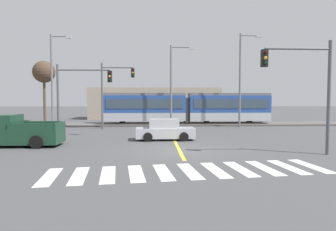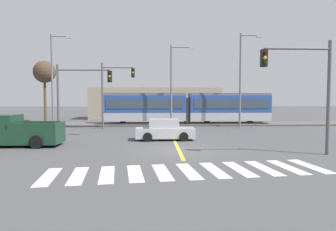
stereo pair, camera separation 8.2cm
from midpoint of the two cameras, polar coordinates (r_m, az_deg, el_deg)
ground_plane at (r=17.22m, az=2.09°, el=-6.74°), size 200.00×200.00×0.00m
track_bed at (r=33.83m, az=-0.30°, el=-1.68°), size 120.00×4.00×0.18m
rail_near at (r=33.10m, az=-0.24°, el=-1.54°), size 120.00×0.08×0.10m
rail_far at (r=34.54m, az=-0.35°, el=-1.34°), size 120.00×0.08×0.10m
light_rail_tram at (r=33.89m, az=3.51°, el=1.64°), size 18.50×2.64×3.43m
crosswalk_stripe_0 at (r=12.50m, az=-21.84°, el=-10.77°), size 0.89×2.85×0.01m
crosswalk_stripe_1 at (r=12.32m, az=-16.75°, el=-10.88°), size 0.89×2.85×0.01m
crosswalk_stripe_2 at (r=12.23m, az=-11.53°, el=-10.91°), size 0.89×2.85×0.01m
crosswalk_stripe_3 at (r=12.24m, az=-6.29°, el=-10.85°), size 0.89×2.85×0.01m
crosswalk_stripe_4 at (r=12.35m, az=-1.10°, el=-10.71°), size 0.89×2.85×0.01m
crosswalk_stripe_5 at (r=12.56m, az=3.96°, el=-10.48°), size 0.89×2.85×0.01m
crosswalk_stripe_6 at (r=12.85m, az=8.81°, el=-10.19°), size 0.89×2.85×0.01m
crosswalk_stripe_7 at (r=13.23m, az=13.40°, el=-9.85°), size 0.89×2.85×0.01m
crosswalk_stripe_8 at (r=13.69m, az=17.70°, el=-9.47°), size 0.89×2.85×0.01m
crosswalk_stripe_9 at (r=14.22m, az=21.69°, el=-9.08°), size 0.89×2.85×0.01m
crosswalk_stripe_10 at (r=14.81m, az=25.37°, el=-8.67°), size 0.89×2.85×0.01m
lane_centre_line at (r=23.13m, az=0.84°, el=-4.17°), size 0.20×17.56×0.01m
sedan_crossing at (r=21.65m, az=-0.70°, el=-2.82°), size 4.24×2.00×1.52m
pickup_truck at (r=21.05m, az=-27.21°, el=-2.96°), size 5.41×2.27×1.98m
traffic_light_mid_left at (r=24.34m, az=-16.95°, el=4.94°), size 4.25×0.38×5.62m
traffic_light_near_right at (r=17.35m, az=24.70°, el=6.23°), size 3.75×0.38×6.03m
traffic_light_far_left at (r=29.91m, az=-10.59°, el=5.54°), size 3.25×0.38×6.47m
street_lamp_west at (r=32.84m, az=-21.03°, el=7.10°), size 2.15×0.28×9.48m
street_lamp_centre at (r=31.11m, az=0.97°, el=6.66°), size 2.51×0.28×8.46m
street_lamp_east at (r=32.05m, az=13.82°, el=7.52°), size 2.28×0.28×9.65m
bare_tree_far_west at (r=41.72m, az=-22.61°, el=7.56°), size 2.80×2.80×7.81m
building_backdrop_far at (r=45.30m, az=-2.55°, el=2.34°), size 19.03×6.00×4.57m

